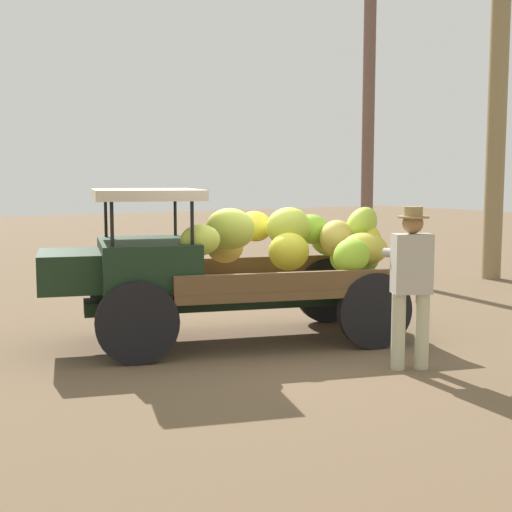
% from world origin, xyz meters
% --- Properties ---
extents(ground_plane, '(60.00, 60.00, 0.00)m').
position_xyz_m(ground_plane, '(0.00, 0.00, 0.00)').
color(ground_plane, brown).
extents(truck, '(4.66, 2.83, 1.90)m').
position_xyz_m(truck, '(-0.17, -0.22, 0.99)').
color(truck, black).
rests_on(truck, ground).
extents(farmer, '(0.57, 0.54, 1.74)m').
position_xyz_m(farmer, '(-0.99, 1.91, 0.99)').
color(farmer, '#BDBC9A').
rests_on(farmer, ground).
extents(wooden_crate, '(0.57, 0.60, 0.41)m').
position_xyz_m(wooden_crate, '(-2.52, -0.47, 0.20)').
color(wooden_crate, '#7A6146').
rests_on(wooden_crate, ground).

